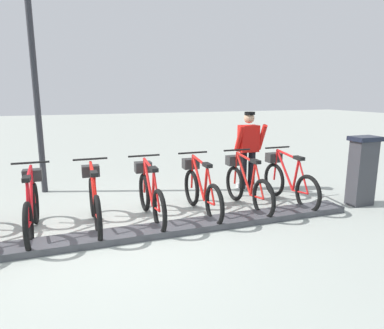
{
  "coord_description": "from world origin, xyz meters",
  "views": [
    {
      "loc": [
        -4.69,
        0.51,
        2.05
      ],
      "look_at": [
        0.5,
        -1.36,
        0.9
      ],
      "focal_mm": 32.28,
      "sensor_mm": 36.0,
      "label": 1
    }
  ],
  "objects_px": {
    "bike_docked_3": "(150,194)",
    "worker_near_rack": "(248,148)",
    "bike_docked_5": "(32,206)",
    "payment_kiosk": "(362,170)",
    "bike_docked_1": "(246,185)",
    "bike_docked_4": "(94,200)",
    "bike_docked_2": "(200,189)",
    "lamp_post": "(33,60)",
    "bike_docked_0": "(288,180)"
  },
  "relations": [
    {
      "from": "bike_docked_3",
      "to": "worker_near_rack",
      "type": "distance_m",
      "value": 2.67
    },
    {
      "from": "worker_near_rack",
      "to": "bike_docked_5",
      "type": "bearing_deg",
      "value": 104.64
    },
    {
      "from": "payment_kiosk",
      "to": "bike_docked_1",
      "type": "relative_size",
      "value": 0.74
    },
    {
      "from": "payment_kiosk",
      "to": "bike_docked_4",
      "type": "height_order",
      "value": "payment_kiosk"
    },
    {
      "from": "bike_docked_1",
      "to": "bike_docked_5",
      "type": "height_order",
      "value": "same"
    },
    {
      "from": "bike_docked_2",
      "to": "bike_docked_4",
      "type": "bearing_deg",
      "value": 90.0
    },
    {
      "from": "bike_docked_3",
      "to": "lamp_post",
      "type": "height_order",
      "value": "lamp_post"
    },
    {
      "from": "bike_docked_3",
      "to": "lamp_post",
      "type": "relative_size",
      "value": 0.42
    },
    {
      "from": "bike_docked_1",
      "to": "lamp_post",
      "type": "bearing_deg",
      "value": 56.25
    },
    {
      "from": "bike_docked_1",
      "to": "bike_docked_2",
      "type": "distance_m",
      "value": 0.88
    },
    {
      "from": "bike_docked_5",
      "to": "bike_docked_3",
      "type": "bearing_deg",
      "value": -90.0
    },
    {
      "from": "bike_docked_3",
      "to": "bike_docked_2",
      "type": "bearing_deg",
      "value": -90.0
    },
    {
      "from": "bike_docked_2",
      "to": "worker_near_rack",
      "type": "height_order",
      "value": "worker_near_rack"
    },
    {
      "from": "bike_docked_2",
      "to": "bike_docked_5",
      "type": "bearing_deg",
      "value": 90.0
    },
    {
      "from": "payment_kiosk",
      "to": "lamp_post",
      "type": "distance_m",
      "value": 6.6
    },
    {
      "from": "bike_docked_0",
      "to": "worker_near_rack",
      "type": "xyz_separation_m",
      "value": [
        1.09,
        0.25,
        0.48
      ]
    },
    {
      "from": "payment_kiosk",
      "to": "bike_docked_1",
      "type": "bearing_deg",
      "value": 74.61
    },
    {
      "from": "payment_kiosk",
      "to": "bike_docked_4",
      "type": "distance_m",
      "value": 4.76
    },
    {
      "from": "bike_docked_4",
      "to": "worker_near_rack",
      "type": "relative_size",
      "value": 1.04
    },
    {
      "from": "bike_docked_5",
      "to": "lamp_post",
      "type": "relative_size",
      "value": 0.42
    },
    {
      "from": "bike_docked_1",
      "to": "worker_near_rack",
      "type": "xyz_separation_m",
      "value": [
        1.09,
        -0.63,
        0.48
      ]
    },
    {
      "from": "worker_near_rack",
      "to": "lamp_post",
      "type": "bearing_deg",
      "value": 73.14
    },
    {
      "from": "lamp_post",
      "to": "bike_docked_3",
      "type": "bearing_deg",
      "value": -143.44
    },
    {
      "from": "bike_docked_4",
      "to": "bike_docked_5",
      "type": "distance_m",
      "value": 0.88
    },
    {
      "from": "worker_near_rack",
      "to": "lamp_post",
      "type": "xyz_separation_m",
      "value": [
        1.25,
        4.12,
        1.76
      ]
    },
    {
      "from": "bike_docked_0",
      "to": "worker_near_rack",
      "type": "height_order",
      "value": "worker_near_rack"
    },
    {
      "from": "bike_docked_2",
      "to": "lamp_post",
      "type": "bearing_deg",
      "value": 48.22
    },
    {
      "from": "bike_docked_0",
      "to": "bike_docked_2",
      "type": "xyz_separation_m",
      "value": [
        0.0,
        1.76,
        0.0
      ]
    },
    {
      "from": "bike_docked_1",
      "to": "bike_docked_5",
      "type": "xyz_separation_m",
      "value": [
        0.0,
        3.53,
        0.0
      ]
    },
    {
      "from": "payment_kiosk",
      "to": "bike_docked_4",
      "type": "xyz_separation_m",
      "value": [
        0.57,
        4.72,
        -0.24
      ]
    },
    {
      "from": "payment_kiosk",
      "to": "bike_docked_2",
      "type": "height_order",
      "value": "payment_kiosk"
    },
    {
      "from": "bike_docked_4",
      "to": "worker_near_rack",
      "type": "height_order",
      "value": "worker_near_rack"
    },
    {
      "from": "payment_kiosk",
      "to": "worker_near_rack",
      "type": "height_order",
      "value": "worker_near_rack"
    },
    {
      "from": "bike_docked_3",
      "to": "bike_docked_4",
      "type": "bearing_deg",
      "value": 90.0
    },
    {
      "from": "bike_docked_3",
      "to": "bike_docked_5",
      "type": "relative_size",
      "value": 1.0
    },
    {
      "from": "bike_docked_0",
      "to": "lamp_post",
      "type": "distance_m",
      "value": 5.44
    },
    {
      "from": "bike_docked_0",
      "to": "bike_docked_3",
      "type": "xyz_separation_m",
      "value": [
        0.0,
        2.64,
        0.0
      ]
    },
    {
      "from": "payment_kiosk",
      "to": "bike_docked_5",
      "type": "xyz_separation_m",
      "value": [
        0.57,
        5.6,
        -0.24
      ]
    },
    {
      "from": "bike_docked_0",
      "to": "worker_near_rack",
      "type": "bearing_deg",
      "value": 13.14
    },
    {
      "from": "bike_docked_3",
      "to": "worker_near_rack",
      "type": "height_order",
      "value": "worker_near_rack"
    },
    {
      "from": "bike_docked_4",
      "to": "lamp_post",
      "type": "height_order",
      "value": "lamp_post"
    },
    {
      "from": "payment_kiosk",
      "to": "bike_docked_5",
      "type": "relative_size",
      "value": 0.74
    },
    {
      "from": "bike_docked_1",
      "to": "bike_docked_2",
      "type": "relative_size",
      "value": 1.0
    },
    {
      "from": "bike_docked_2",
      "to": "lamp_post",
      "type": "relative_size",
      "value": 0.42
    },
    {
      "from": "bike_docked_1",
      "to": "bike_docked_2",
      "type": "height_order",
      "value": "same"
    },
    {
      "from": "bike_docked_4",
      "to": "bike_docked_3",
      "type": "bearing_deg",
      "value": -90.0
    },
    {
      "from": "bike_docked_3",
      "to": "bike_docked_5",
      "type": "xyz_separation_m",
      "value": [
        0.0,
        1.76,
        0.0
      ]
    },
    {
      "from": "bike_docked_2",
      "to": "bike_docked_4",
      "type": "distance_m",
      "value": 1.76
    },
    {
      "from": "bike_docked_2",
      "to": "bike_docked_0",
      "type": "bearing_deg",
      "value": -90.0
    },
    {
      "from": "bike_docked_3",
      "to": "bike_docked_5",
      "type": "height_order",
      "value": "same"
    }
  ]
}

